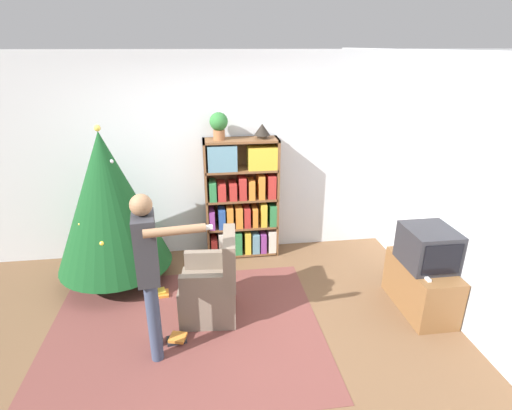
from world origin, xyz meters
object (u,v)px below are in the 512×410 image
Objects in this scene: bookshelf at (242,199)px; table_lamp at (262,130)px; christmas_tree at (108,202)px; potted_plant at (219,124)px; television at (428,247)px; armchair at (212,288)px; standing_person at (149,265)px.

bookshelf is 7.88× the size of table_lamp.
christmas_tree is 5.69× the size of potted_plant.
potted_plant is (-0.26, 0.01, 0.98)m from bookshelf.
armchair is (-2.20, 0.19, -0.41)m from television.
bookshelf is 1.43m from armchair.
bookshelf is 1.01m from potted_plant.
television is 2.59× the size of table_lamp.
armchair is (-0.45, -1.28, -0.47)m from bookshelf.
armchair is 0.59× the size of standing_person.
table_lamp is at bearing 13.84° from christmas_tree.
table_lamp reaches higher than bookshelf.
standing_person is (-0.52, -0.49, 0.60)m from armchair.
christmas_tree is (-1.55, -0.44, 0.22)m from bookshelf.
armchair is 1.94m from potted_plant.
table_lamp is (0.53, 0.00, -0.09)m from potted_plant.
bookshelf is 0.84× the size of christmas_tree.
christmas_tree reaches higher than bookshelf.
table_lamp reaches higher than television.
standing_person is 4.73× the size of potted_plant.
armchair is 0.93m from standing_person.
table_lamp is (0.71, 1.29, 1.35)m from armchair.
table_lamp is (1.82, 0.45, 0.67)m from christmas_tree.
potted_plant is (-2.02, 1.47, 1.03)m from television.
television is 0.33× the size of standing_person.
christmas_tree is at bearing -160.88° from potted_plant.
armchair is at bearing -98.04° from potted_plant.
christmas_tree is (-3.31, 1.03, 0.28)m from television.
television is 0.28× the size of christmas_tree.
potted_plant is at bearing 19.12° from christmas_tree.
potted_plant reaches higher than christmas_tree.
potted_plant is at bearing 180.00° from table_lamp.
television is at bearing -36.15° from potted_plant.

